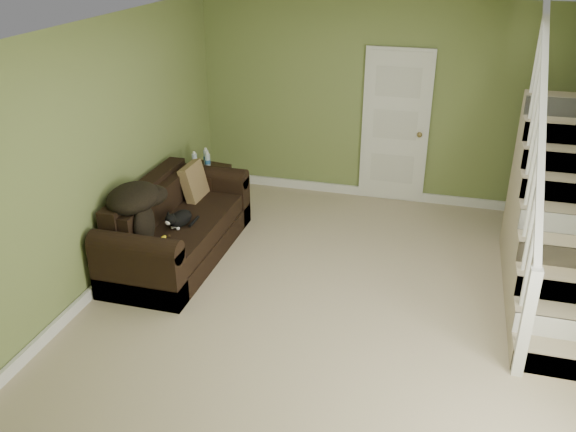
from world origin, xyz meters
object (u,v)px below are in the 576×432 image
Objects in this scene: cat at (180,219)px; banana at (162,240)px; side_table at (205,190)px; sofa at (176,229)px.

cat is 2.63× the size of banana.
cat is at bearing -78.59° from side_table.
side_table is at bearing 95.90° from sofa.
banana is (0.23, -1.66, 0.16)m from side_table.
banana is at bearing -80.51° from cat.
cat is at bearing -49.64° from sofa.
banana is (0.12, -0.54, 0.16)m from sofa.
side_table is 1.80× the size of cat.
cat is 0.38m from banana.
cat reaches higher than banana.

